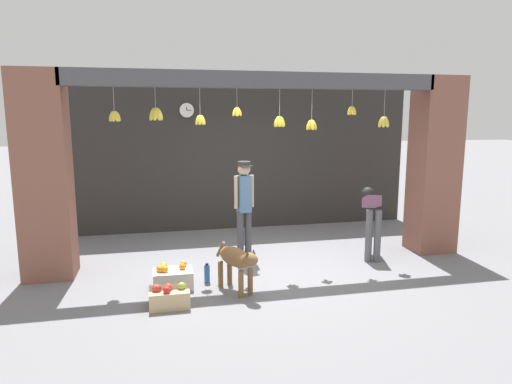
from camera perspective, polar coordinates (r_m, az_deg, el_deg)
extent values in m
plane|color=slate|center=(7.21, 0.66, -9.42)|extent=(60.00, 60.00, 0.00)
cube|color=#2D2B28|center=(9.41, -2.91, 4.39)|extent=(7.52, 0.12, 2.98)
cube|color=brown|center=(7.17, -24.96, 1.81)|extent=(0.70, 0.60, 2.98)
cube|color=brown|center=(8.40, 21.38, 3.09)|extent=(0.70, 0.60, 2.98)
cube|color=#4C4C51|center=(6.95, 0.48, 13.83)|extent=(5.62, 0.24, 0.24)
cylinder|color=#B2AD99|center=(6.75, -17.37, 11.08)|extent=(0.01, 0.01, 0.33)
ellipsoid|color=yellow|center=(6.75, -16.91, 9.05)|extent=(0.11, 0.06, 0.17)
ellipsoid|color=yellow|center=(6.78, -17.02, 9.05)|extent=(0.09, 0.10, 0.18)
ellipsoid|color=yellow|center=(6.79, -17.32, 9.03)|extent=(0.07, 0.11, 0.17)
ellipsoid|color=yellow|center=(6.77, -17.57, 9.02)|extent=(0.11, 0.08, 0.17)
ellipsoid|color=yellow|center=(6.73, -17.60, 9.02)|extent=(0.11, 0.08, 0.17)
ellipsoid|color=yellow|center=(6.71, -17.37, 9.03)|extent=(0.07, 0.11, 0.17)
ellipsoid|color=yellow|center=(6.72, -17.07, 9.04)|extent=(0.09, 0.10, 0.18)
cylinder|color=#B2AD99|center=(6.72, -12.49, 11.49)|extent=(0.01, 0.01, 0.29)
ellipsoid|color=gold|center=(6.72, -11.98, 9.51)|extent=(0.13, 0.07, 0.21)
ellipsoid|color=gold|center=(6.76, -12.15, 9.51)|extent=(0.12, 0.12, 0.22)
ellipsoid|color=gold|center=(6.77, -12.52, 9.49)|extent=(0.09, 0.13, 0.21)
ellipsoid|color=gold|center=(6.74, -12.82, 9.48)|extent=(0.13, 0.10, 0.21)
ellipsoid|color=gold|center=(6.70, -12.82, 9.48)|extent=(0.13, 0.10, 0.21)
ellipsoid|color=gold|center=(6.67, -12.52, 9.49)|extent=(0.09, 0.13, 0.21)
ellipsoid|color=gold|center=(6.68, -12.14, 9.51)|extent=(0.12, 0.12, 0.22)
cylinder|color=#B2AD99|center=(6.83, -7.03, 11.17)|extent=(0.01, 0.01, 0.39)
ellipsoid|color=yellow|center=(6.84, -6.65, 8.93)|extent=(0.11, 0.06, 0.16)
ellipsoid|color=yellow|center=(6.87, -6.80, 8.93)|extent=(0.09, 0.10, 0.17)
ellipsoid|color=yellow|center=(6.87, -7.09, 8.92)|extent=(0.07, 0.10, 0.17)
ellipsoid|color=yellow|center=(6.85, -7.30, 8.92)|extent=(0.10, 0.08, 0.17)
ellipsoid|color=yellow|center=(6.81, -7.28, 8.91)|extent=(0.10, 0.08, 0.17)
ellipsoid|color=yellow|center=(6.79, -7.03, 8.92)|extent=(0.07, 0.10, 0.17)
ellipsoid|color=yellow|center=(6.80, -6.75, 8.92)|extent=(0.09, 0.10, 0.17)
cylinder|color=#B2AD99|center=(6.91, -2.40, 11.68)|extent=(0.01, 0.01, 0.28)
ellipsoid|color=yellow|center=(6.92, -2.09, 9.98)|extent=(0.10, 0.05, 0.15)
ellipsoid|color=yellow|center=(6.95, -2.44, 9.97)|extent=(0.05, 0.10, 0.15)
ellipsoid|color=yellow|center=(6.90, -2.69, 9.97)|extent=(0.10, 0.05, 0.15)
ellipsoid|color=yellow|center=(6.87, -2.34, 9.98)|extent=(0.05, 0.10, 0.15)
cylinder|color=#B2AD99|center=(6.96, 2.97, 11.12)|extent=(0.01, 0.01, 0.41)
ellipsoid|color=yellow|center=(6.97, 3.31, 8.78)|extent=(0.12, 0.06, 0.18)
ellipsoid|color=yellow|center=(7.00, 3.10, 8.78)|extent=(0.10, 0.11, 0.19)
ellipsoid|color=yellow|center=(7.00, 2.78, 8.78)|extent=(0.08, 0.12, 0.18)
ellipsoid|color=yellow|center=(6.97, 2.59, 8.78)|extent=(0.11, 0.09, 0.19)
ellipsoid|color=yellow|center=(6.93, 2.67, 8.78)|extent=(0.11, 0.09, 0.19)
ellipsoid|color=yellow|center=(6.92, 2.97, 8.77)|extent=(0.08, 0.12, 0.18)
ellipsoid|color=yellow|center=(6.93, 3.25, 8.77)|extent=(0.10, 0.11, 0.19)
cylinder|color=#B2AD99|center=(7.17, 7.01, 10.81)|extent=(0.01, 0.01, 0.47)
ellipsoid|color=yellow|center=(7.19, 7.29, 8.31)|extent=(0.12, 0.06, 0.18)
ellipsoid|color=yellow|center=(7.22, 6.84, 8.33)|extent=(0.06, 0.12, 0.18)
ellipsoid|color=yellow|center=(7.16, 6.62, 8.32)|extent=(0.12, 0.06, 0.18)
ellipsoid|color=yellow|center=(7.13, 7.08, 8.31)|extent=(0.06, 0.12, 0.18)
cylinder|color=#B2AD99|center=(7.42, 11.95, 11.43)|extent=(0.01, 0.01, 0.26)
ellipsoid|color=yellow|center=(7.43, 12.17, 9.90)|extent=(0.10, 0.05, 0.15)
ellipsoid|color=yellow|center=(7.45, 11.78, 9.92)|extent=(0.05, 0.10, 0.15)
ellipsoid|color=yellow|center=(7.40, 11.63, 9.92)|extent=(0.10, 0.05, 0.15)
ellipsoid|color=yellow|center=(7.38, 12.02, 9.91)|extent=(0.05, 0.10, 0.15)
cylinder|color=#B2AD99|center=(7.65, 15.78, 10.63)|extent=(0.01, 0.01, 0.42)
ellipsoid|color=yellow|center=(7.67, 16.00, 8.41)|extent=(0.13, 0.07, 0.19)
ellipsoid|color=yellow|center=(7.70, 15.70, 8.43)|extent=(0.10, 0.12, 0.20)
ellipsoid|color=yellow|center=(7.68, 15.37, 8.44)|extent=(0.10, 0.12, 0.20)
ellipsoid|color=yellow|center=(7.63, 15.36, 8.44)|extent=(0.13, 0.07, 0.19)
ellipsoid|color=yellow|center=(7.60, 15.67, 8.42)|extent=(0.10, 0.12, 0.20)
ellipsoid|color=yellow|center=(7.62, 15.99, 8.41)|extent=(0.10, 0.12, 0.20)
ellipsoid|color=brown|center=(6.18, -2.66, -8.09)|extent=(0.50, 0.68, 0.25)
cylinder|color=brown|center=(6.13, -0.73, -11.13)|extent=(0.07, 0.07, 0.36)
cylinder|color=brown|center=(6.05, -1.90, -11.44)|extent=(0.07, 0.07, 0.36)
cylinder|color=brown|center=(6.50, -3.32, -9.93)|extent=(0.07, 0.07, 0.36)
cylinder|color=brown|center=(6.42, -4.45, -10.19)|extent=(0.07, 0.07, 0.36)
ellipsoid|color=brown|center=(5.89, -0.70, -8.39)|extent=(0.25, 0.28, 0.17)
cone|color=brown|center=(5.89, -0.30, -7.46)|extent=(0.06, 0.06, 0.07)
cone|color=brown|center=(5.84, -1.10, -7.64)|extent=(0.06, 0.06, 0.07)
cylinder|color=brown|center=(6.44, -4.45, -7.12)|extent=(0.13, 0.20, 0.26)
cylinder|color=#424247|center=(7.53, -0.99, -5.42)|extent=(0.11, 0.11, 0.80)
cylinder|color=#424247|center=(7.47, -1.97, -5.54)|extent=(0.11, 0.11, 0.80)
cube|color=#4C7099|center=(7.35, -1.50, -0.23)|extent=(0.23, 0.21, 0.60)
cylinder|color=tan|center=(7.40, -0.51, 0.13)|extent=(0.06, 0.06, 0.53)
cylinder|color=tan|center=(7.28, -2.50, -0.03)|extent=(0.06, 0.06, 0.53)
sphere|color=tan|center=(7.29, -1.51, 2.88)|extent=(0.21, 0.21, 0.21)
cylinder|color=#2D2D2D|center=(7.28, -1.52, 3.57)|extent=(0.21, 0.21, 0.07)
cube|color=#2D2D2D|center=(7.19, -1.18, 3.24)|extent=(0.20, 0.15, 0.01)
cylinder|color=#56565B|center=(7.60, 13.91, -5.34)|extent=(0.11, 0.11, 0.85)
cylinder|color=#56565B|center=(7.62, 14.95, -5.34)|extent=(0.11, 0.11, 0.85)
cube|color=#754760|center=(7.78, 14.23, -1.18)|extent=(0.39, 0.67, 0.32)
sphere|color=black|center=(8.15, 13.79, -0.11)|extent=(0.21, 0.21, 0.21)
cube|color=silver|center=(6.49, -10.32, -10.64)|extent=(0.53, 0.38, 0.25)
sphere|color=orange|center=(6.51, -11.46, -9.08)|extent=(0.09, 0.09, 0.09)
sphere|color=orange|center=(6.44, -11.97, -9.32)|extent=(0.09, 0.09, 0.09)
sphere|color=orange|center=(6.45, -9.20, -9.19)|extent=(0.09, 0.09, 0.09)
sphere|color=orange|center=(6.38, -11.32, -9.47)|extent=(0.09, 0.09, 0.09)
sphere|color=orange|center=(6.40, -11.87, -9.43)|extent=(0.09, 0.09, 0.09)
sphere|color=orange|center=(6.54, -11.50, -8.99)|extent=(0.09, 0.09, 0.09)
sphere|color=orange|center=(6.47, -11.49, -9.22)|extent=(0.09, 0.09, 0.09)
sphere|color=orange|center=(6.44, -11.78, -9.30)|extent=(0.09, 0.09, 0.09)
sphere|color=orange|center=(6.56, -9.05, -8.86)|extent=(0.09, 0.09, 0.09)
cube|color=tan|center=(5.92, -10.76, -12.84)|extent=(0.49, 0.37, 0.22)
sphere|color=red|center=(5.84, -10.90, -11.60)|extent=(0.09, 0.09, 0.09)
sphere|color=red|center=(5.76, -11.10, -11.91)|extent=(0.09, 0.09, 0.09)
sphere|color=red|center=(5.84, -12.43, -11.66)|extent=(0.09, 0.09, 0.09)
sphere|color=#99B238|center=(5.85, -9.28, -11.51)|extent=(0.09, 0.09, 0.09)
sphere|color=red|center=(5.83, -12.22, -11.68)|extent=(0.09, 0.09, 0.09)
cylinder|color=#2D60AD|center=(6.60, -6.14, -10.15)|extent=(0.08, 0.08, 0.26)
cylinder|color=black|center=(6.55, -6.16, -8.98)|extent=(0.04, 0.04, 0.03)
cylinder|color=black|center=(9.19, -8.66, 10.07)|extent=(0.30, 0.01, 0.30)
cylinder|color=white|center=(9.18, -8.65, 10.08)|extent=(0.28, 0.02, 0.28)
cube|color=black|center=(9.17, -8.65, 10.27)|extent=(0.01, 0.01, 0.08)
cube|color=black|center=(9.17, -8.38, 10.08)|extent=(0.11, 0.01, 0.01)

